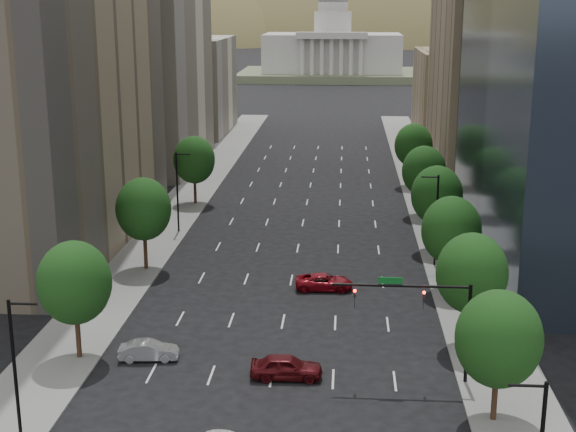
% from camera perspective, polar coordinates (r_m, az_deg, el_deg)
% --- Properties ---
extents(sidewalk_left, '(6.00, 200.00, 0.15)m').
position_cam_1_polar(sidewalk_left, '(86.69, -9.60, -1.97)').
color(sidewalk_left, slate).
rests_on(sidewalk_left, ground).
extents(sidewalk_right, '(6.00, 200.00, 0.15)m').
position_cam_1_polar(sidewalk_right, '(84.99, 11.19, -2.39)').
color(sidewalk_right, slate).
rests_on(sidewalk_right, ground).
extents(midrise_cream_left, '(14.00, 30.00, 35.00)m').
position_cam_1_polar(midrise_cream_left, '(127.32, -9.63, 11.32)').
color(midrise_cream_left, beige).
rests_on(midrise_cream_left, ground).
extents(filler_left, '(14.00, 26.00, 18.00)m').
position_cam_1_polar(filler_left, '(160.17, -6.73, 9.05)').
color(filler_left, beige).
rests_on(filler_left, ground).
extents(parking_tan_right, '(14.00, 30.00, 30.00)m').
position_cam_1_polar(parking_tan_right, '(122.69, 13.77, 9.82)').
color(parking_tan_right, '#8C7759').
rests_on(parking_tan_right, ground).
extents(filler_right, '(14.00, 26.00, 16.00)m').
position_cam_1_polar(filler_right, '(155.84, 11.64, 8.32)').
color(filler_right, '#8C7759').
rests_on(filler_right, ground).
extents(tree_right_0, '(5.20, 5.20, 8.39)m').
position_cam_1_polar(tree_right_0, '(50.42, 14.52, -8.33)').
color(tree_right_0, '#382316').
rests_on(tree_right_0, ground).
extents(tree_right_1, '(5.20, 5.20, 8.75)m').
position_cam_1_polar(tree_right_1, '(60.44, 12.73, -3.94)').
color(tree_right_1, '#382316').
rests_on(tree_right_1, ground).
extents(tree_right_2, '(5.20, 5.20, 8.61)m').
position_cam_1_polar(tree_right_2, '(71.84, 11.35, -0.98)').
color(tree_right_2, '#382316').
rests_on(tree_right_2, ground).
extents(tree_right_3, '(5.20, 5.20, 8.89)m').
position_cam_1_polar(tree_right_3, '(83.30, 10.36, 1.45)').
color(tree_right_3, '#382316').
rests_on(tree_right_3, ground).
extents(tree_right_4, '(5.20, 5.20, 8.46)m').
position_cam_1_polar(tree_right_4, '(97.00, 9.49, 3.11)').
color(tree_right_4, '#382316').
rests_on(tree_right_4, ground).
extents(tree_right_5, '(5.20, 5.20, 8.75)m').
position_cam_1_polar(tree_right_5, '(112.61, 8.77, 4.90)').
color(tree_right_5, '#382316').
rests_on(tree_right_5, ground).
extents(tree_left_0, '(5.20, 5.20, 8.75)m').
position_cam_1_polar(tree_left_0, '(58.98, -14.71, -4.54)').
color(tree_left_0, '#382316').
rests_on(tree_left_0, ground).
extents(tree_left_1, '(5.20, 5.20, 8.97)m').
position_cam_1_polar(tree_left_1, '(77.29, -10.07, 0.48)').
color(tree_left_1, '#382316').
rests_on(tree_left_1, ground).
extents(tree_left_2, '(5.20, 5.20, 8.68)m').
position_cam_1_polar(tree_left_2, '(102.16, -6.58, 3.93)').
color(tree_left_2, '#382316').
rests_on(tree_left_2, ground).
extents(streetlight_rn, '(1.70, 0.20, 9.00)m').
position_cam_1_polar(streetlight_rn, '(78.67, 10.30, -0.12)').
color(streetlight_rn, black).
rests_on(streetlight_rn, ground).
extents(streetlight_ls, '(1.70, 0.20, 9.00)m').
position_cam_1_polar(streetlight_ls, '(48.73, -18.49, -10.17)').
color(streetlight_ls, black).
rests_on(streetlight_ls, ground).
extents(streetlight_ln, '(1.70, 0.20, 9.00)m').
position_cam_1_polar(streetlight_ln, '(89.74, -7.71, 1.83)').
color(streetlight_ln, black).
rests_on(streetlight_ln, ground).
extents(traffic_signal, '(9.12, 0.40, 7.38)m').
position_cam_1_polar(traffic_signal, '(54.58, 9.98, -6.50)').
color(traffic_signal, black).
rests_on(traffic_signal, ground).
extents(capitol, '(60.00, 40.00, 35.20)m').
position_cam_1_polar(capitol, '(270.83, 3.12, 11.36)').
color(capitol, '#596647').
rests_on(capitol, ground).
extents(foothills, '(720.00, 413.00, 263.00)m').
position_cam_1_polar(foothills, '(623.86, 6.87, 8.95)').
color(foothills, olive).
rests_on(foothills, ground).
extents(car_maroon, '(4.95, 2.11, 1.67)m').
position_cam_1_polar(car_maroon, '(56.04, -0.12, -10.50)').
color(car_maroon, '#4C0C10').
rests_on(car_maroon, ground).
extents(car_silver, '(4.36, 1.94, 1.39)m').
position_cam_1_polar(car_silver, '(59.62, -9.71, -9.26)').
color(car_silver, '#9D9DA2').
rests_on(car_silver, ground).
extents(car_red_far, '(5.19, 2.55, 1.42)m').
position_cam_1_polar(car_red_far, '(72.44, 2.55, -4.63)').
color(car_red_far, maroon).
rests_on(car_red_far, ground).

